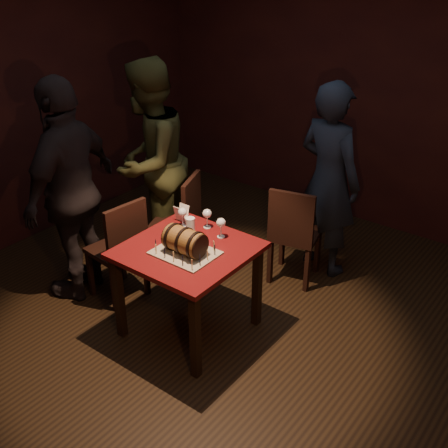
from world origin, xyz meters
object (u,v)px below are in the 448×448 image
(wine_glass_mid, at_px, (207,214))
(chair_back, at_px, (293,231))
(wine_glass_left, at_px, (182,213))
(wine_glass_right, at_px, (221,224))
(person_left_rear, at_px, (149,162))
(chair_left_rear, at_px, (182,218))
(pint_of_ale, at_px, (190,227))
(barrel_cake, at_px, (185,241))
(pub_table, at_px, (188,261))
(chair_left_front, at_px, (121,246))
(person_left_front, at_px, (72,191))
(person_back, at_px, (329,180))

(wine_glass_mid, xyz_separation_m, chair_back, (0.37, 0.73, -0.34))
(wine_glass_left, bearing_deg, wine_glass_right, 7.09)
(wine_glass_left, distance_m, person_left_rear, 0.97)
(wine_glass_right, bearing_deg, chair_left_rear, 152.72)
(wine_glass_right, relative_size, pint_of_ale, 1.07)
(barrel_cake, relative_size, wine_glass_left, 2.19)
(pub_table, relative_size, wine_glass_right, 5.59)
(pub_table, relative_size, chair_left_front, 0.97)
(barrel_cake, bearing_deg, person_left_front, -177.24)
(person_left_rear, distance_m, person_left_front, 0.86)
(chair_back, xyz_separation_m, chair_left_rear, (-0.93, -0.40, 0.00))
(wine_glass_left, height_order, chair_left_front, chair_left_front)
(wine_glass_mid, bearing_deg, person_back, 68.19)
(chair_left_front, bearing_deg, wine_glass_right, 19.92)
(chair_left_front, bearing_deg, person_back, 53.78)
(wine_glass_mid, height_order, chair_left_front, chair_left_front)
(person_left_rear, bearing_deg, chair_back, 88.50)
(wine_glass_left, distance_m, chair_back, 1.05)
(pub_table, height_order, chair_left_rear, chair_left_rear)
(wine_glass_right, bearing_deg, pub_table, -108.66)
(pint_of_ale, distance_m, chair_left_rear, 0.80)
(person_left_front, bearing_deg, wine_glass_mid, 98.59)
(wine_glass_mid, distance_m, person_left_rear, 1.08)
(chair_back, xyz_separation_m, person_left_front, (-1.41, -1.20, 0.43))
(chair_left_rear, distance_m, person_left_front, 1.02)
(wine_glass_mid, height_order, chair_back, chair_back)
(wine_glass_mid, bearing_deg, barrel_cake, -73.31)
(wine_glass_right, relative_size, person_back, 0.09)
(chair_left_rear, height_order, person_left_rear, person_left_rear)
(wine_glass_right, distance_m, chair_back, 0.88)
(pub_table, bearing_deg, wine_glass_mid, 103.93)
(pub_table, distance_m, barrel_cake, 0.23)
(pint_of_ale, bearing_deg, person_left_rear, 149.77)
(wine_glass_left, relative_size, pint_of_ale, 1.07)
(wine_glass_left, bearing_deg, person_left_rear, 149.35)
(wine_glass_right, bearing_deg, wine_glass_left, -172.91)
(chair_back, bearing_deg, chair_left_front, -132.86)
(person_left_rear, bearing_deg, wine_glass_left, 43.83)
(person_left_front, bearing_deg, chair_left_front, 90.29)
(wine_glass_left, height_order, chair_left_rear, chair_left_rear)
(person_back, distance_m, person_left_front, 2.21)
(barrel_cake, relative_size, pint_of_ale, 2.35)
(wine_glass_left, bearing_deg, person_left_front, -157.18)
(wine_glass_right, relative_size, chair_left_front, 0.17)
(barrel_cake, bearing_deg, wine_glass_left, 133.21)
(person_back, bearing_deg, chair_left_front, 66.60)
(wine_glass_right, relative_size, chair_back, 0.17)
(wine_glass_left, relative_size, chair_left_front, 0.17)
(person_back, bearing_deg, barrel_cake, 90.68)
(pub_table, xyz_separation_m, wine_glass_right, (0.10, 0.28, 0.23))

